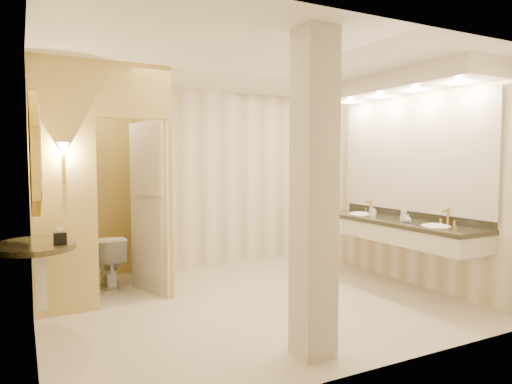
# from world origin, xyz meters

# --- Properties ---
(floor) EXTENTS (4.50, 4.50, 0.00)m
(floor) POSITION_xyz_m (0.00, 0.00, 0.00)
(floor) COLOR beige
(floor) RESTS_ON ground
(ceiling) EXTENTS (4.50, 4.50, 0.00)m
(ceiling) POSITION_xyz_m (0.00, 0.00, 2.70)
(ceiling) COLOR white
(ceiling) RESTS_ON wall_back
(wall_back) EXTENTS (4.50, 0.02, 2.70)m
(wall_back) POSITION_xyz_m (0.00, 2.00, 1.35)
(wall_back) COLOR silver
(wall_back) RESTS_ON floor
(wall_front) EXTENTS (4.50, 0.02, 2.70)m
(wall_front) POSITION_xyz_m (0.00, -2.00, 1.35)
(wall_front) COLOR silver
(wall_front) RESTS_ON floor
(wall_left) EXTENTS (0.02, 4.00, 2.70)m
(wall_left) POSITION_xyz_m (-2.25, 0.00, 1.35)
(wall_left) COLOR silver
(wall_left) RESTS_ON floor
(wall_right) EXTENTS (0.02, 4.00, 2.70)m
(wall_right) POSITION_xyz_m (2.25, 0.00, 1.35)
(wall_right) COLOR silver
(wall_right) RESTS_ON floor
(toilet_closet) EXTENTS (1.50, 1.55, 2.70)m
(toilet_closet) POSITION_xyz_m (-1.12, 0.97, 1.39)
(toilet_closet) COLOR #DDD073
(toilet_closet) RESTS_ON floor
(wall_sconce) EXTENTS (0.14, 0.14, 0.42)m
(wall_sconce) POSITION_xyz_m (-1.93, 0.43, 1.73)
(wall_sconce) COLOR #B9933B
(wall_sconce) RESTS_ON toilet_closet
(vanity) EXTENTS (0.75, 2.66, 2.09)m
(vanity) POSITION_xyz_m (1.98, -0.28, 1.63)
(vanity) COLOR beige
(vanity) RESTS_ON floor
(console_shelf) EXTENTS (0.90, 0.90, 1.90)m
(console_shelf) POSITION_xyz_m (-2.21, -0.04, 1.34)
(console_shelf) COLOR black
(console_shelf) RESTS_ON floor
(pillar) EXTENTS (0.30, 0.30, 2.70)m
(pillar) POSITION_xyz_m (-0.18, -1.56, 1.35)
(pillar) COLOR beige
(pillar) RESTS_ON floor
(tissue_box) EXTENTS (0.12, 0.12, 0.11)m
(tissue_box) POSITION_xyz_m (-2.02, -0.22, 0.93)
(tissue_box) COLOR black
(tissue_box) RESTS_ON console_shelf
(toilet) EXTENTS (0.42, 0.69, 0.68)m
(toilet) POSITION_xyz_m (-1.35, 1.34, 0.34)
(toilet) COLOR white
(toilet) RESTS_ON floor
(soap_bottle_a) EXTENTS (0.07, 0.07, 0.14)m
(soap_bottle_a) POSITION_xyz_m (1.96, 0.14, 0.95)
(soap_bottle_a) COLOR beige
(soap_bottle_a) RESTS_ON vanity
(soap_bottle_b) EXTENTS (0.09, 0.09, 0.10)m
(soap_bottle_b) POSITION_xyz_m (1.86, -0.60, 0.93)
(soap_bottle_b) COLOR silver
(soap_bottle_b) RESTS_ON vanity
(soap_bottle_c) EXTENTS (0.09, 0.09, 0.21)m
(soap_bottle_c) POSITION_xyz_m (1.85, -0.54, 0.98)
(soap_bottle_c) COLOR #C6B28C
(soap_bottle_c) RESTS_ON vanity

